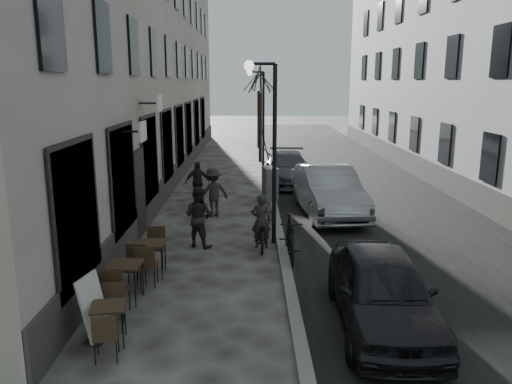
{
  "coord_description": "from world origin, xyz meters",
  "views": [
    {
      "loc": [
        -0.66,
        -7.67,
        4.54
      ],
      "look_at": [
        -0.53,
        4.65,
        1.8
      ],
      "focal_mm": 35.0,
      "sensor_mm": 36.0,
      "label": 1
    }
  ],
  "objects_px": {
    "streetlamp_near": "(268,133)",
    "pedestrian_mid": "(213,192)",
    "tree_near": "(260,79)",
    "bistro_set_b": "(125,278)",
    "bistro_set_c": "(151,255)",
    "pedestrian_near": "(198,217)",
    "sign_board": "(95,313)",
    "car_far": "(287,168)",
    "moped": "(290,238)",
    "streetlamp_far": "(260,109)",
    "car_mid": "(328,191)",
    "car_near": "(382,290)",
    "pedestrian_far": "(197,182)",
    "bistro_set_a": "(109,320)",
    "utility_cabinet": "(270,184)",
    "tree_far": "(259,79)",
    "bicycle": "(261,231)"
  },
  "relations": [
    {
      "from": "streetlamp_near",
      "to": "pedestrian_mid",
      "type": "height_order",
      "value": "streetlamp_near"
    },
    {
      "from": "utility_cabinet",
      "to": "moped",
      "type": "xyz_separation_m",
      "value": [
        0.26,
        -6.55,
        -0.08
      ]
    },
    {
      "from": "moped",
      "to": "pedestrian_mid",
      "type": "bearing_deg",
      "value": 117.63
    },
    {
      "from": "streetlamp_near",
      "to": "pedestrian_mid",
      "type": "bearing_deg",
      "value": 121.01
    },
    {
      "from": "streetlamp_far",
      "to": "bistro_set_b",
      "type": "distance_m",
      "value": 16.36
    },
    {
      "from": "bicycle",
      "to": "pedestrian_far",
      "type": "bearing_deg",
      "value": -66.8
    },
    {
      "from": "pedestrian_far",
      "to": "moped",
      "type": "height_order",
      "value": "pedestrian_far"
    },
    {
      "from": "bistro_set_b",
      "to": "sign_board",
      "type": "bearing_deg",
      "value": -92.58
    },
    {
      "from": "streetlamp_near",
      "to": "car_near",
      "type": "relative_size",
      "value": 1.19
    },
    {
      "from": "sign_board",
      "to": "utility_cabinet",
      "type": "height_order",
      "value": "utility_cabinet"
    },
    {
      "from": "pedestrian_mid",
      "to": "car_far",
      "type": "bearing_deg",
      "value": -144.35
    },
    {
      "from": "car_far",
      "to": "moped",
      "type": "relative_size",
      "value": 2.48
    },
    {
      "from": "car_near",
      "to": "tree_far",
      "type": "bearing_deg",
      "value": 96.6
    },
    {
      "from": "tree_near",
      "to": "pedestrian_mid",
      "type": "distance_m",
      "value": 12.78
    },
    {
      "from": "pedestrian_mid",
      "to": "streetlamp_near",
      "type": "bearing_deg",
      "value": 94.23
    },
    {
      "from": "bistro_set_c",
      "to": "pedestrian_near",
      "type": "xyz_separation_m",
      "value": [
        0.91,
        2.16,
        0.36
      ]
    },
    {
      "from": "utility_cabinet",
      "to": "car_mid",
      "type": "relative_size",
      "value": 0.26
    },
    {
      "from": "tree_near",
      "to": "pedestrian_far",
      "type": "xyz_separation_m",
      "value": [
        -2.6,
        -10.04,
        -3.87
      ]
    },
    {
      "from": "pedestrian_far",
      "to": "bistro_set_b",
      "type": "bearing_deg",
      "value": -113.59
    },
    {
      "from": "tree_near",
      "to": "bistro_set_b",
      "type": "height_order",
      "value": "tree_near"
    },
    {
      "from": "tree_near",
      "to": "moped",
      "type": "xyz_separation_m",
      "value": [
        0.45,
        -16.39,
        -4.08
      ]
    },
    {
      "from": "utility_cabinet",
      "to": "pedestrian_mid",
      "type": "relative_size",
      "value": 0.79
    },
    {
      "from": "sign_board",
      "to": "car_mid",
      "type": "distance_m",
      "value": 10.14
    },
    {
      "from": "tree_far",
      "to": "pedestrian_far",
      "type": "distance_m",
      "value": 16.7
    },
    {
      "from": "streetlamp_near",
      "to": "car_mid",
      "type": "xyz_separation_m",
      "value": [
        2.19,
        3.14,
        -2.33
      ]
    },
    {
      "from": "streetlamp_far",
      "to": "car_far",
      "type": "relative_size",
      "value": 1.06
    },
    {
      "from": "utility_cabinet",
      "to": "tree_near",
      "type": "bearing_deg",
      "value": 80.86
    },
    {
      "from": "pedestrian_far",
      "to": "car_far",
      "type": "bearing_deg",
      "value": 24.68
    },
    {
      "from": "bistro_set_c",
      "to": "sign_board",
      "type": "xyz_separation_m",
      "value": [
        -0.44,
        -2.97,
        -0.03
      ]
    },
    {
      "from": "pedestrian_far",
      "to": "streetlamp_near",
      "type": "bearing_deg",
      "value": -82.72
    },
    {
      "from": "bistro_set_b",
      "to": "sign_board",
      "type": "xyz_separation_m",
      "value": [
        -0.17,
        -1.54,
        -0.03
      ]
    },
    {
      "from": "car_mid",
      "to": "car_near",
      "type": "bearing_deg",
      "value": -96.53
    },
    {
      "from": "bistro_set_a",
      "to": "pedestrian_mid",
      "type": "distance_m",
      "value": 8.63
    },
    {
      "from": "streetlamp_far",
      "to": "car_mid",
      "type": "relative_size",
      "value": 1.0
    },
    {
      "from": "utility_cabinet",
      "to": "car_mid",
      "type": "xyz_separation_m",
      "value": [
        1.93,
        -2.02,
        0.17
      ]
    },
    {
      "from": "streetlamp_near",
      "to": "bistro_set_a",
      "type": "xyz_separation_m",
      "value": [
        -2.98,
        -5.59,
        -2.72
      ]
    },
    {
      "from": "streetlamp_near",
      "to": "tree_far",
      "type": "height_order",
      "value": "tree_far"
    },
    {
      "from": "bistro_set_c",
      "to": "car_near",
      "type": "xyz_separation_m",
      "value": [
        4.82,
        -2.59,
        0.23
      ]
    },
    {
      "from": "tree_far",
      "to": "bistro_set_c",
      "type": "distance_m",
      "value": 23.96
    },
    {
      "from": "streetlamp_near",
      "to": "car_near",
      "type": "xyz_separation_m",
      "value": [
        1.97,
        -5.0,
        -2.43
      ]
    },
    {
      "from": "bistro_set_a",
      "to": "car_near",
      "type": "distance_m",
      "value": 4.99
    },
    {
      "from": "pedestrian_near",
      "to": "car_far",
      "type": "xyz_separation_m",
      "value": [
        3.12,
        8.83,
        -0.16
      ]
    },
    {
      "from": "utility_cabinet",
      "to": "car_near",
      "type": "distance_m",
      "value": 10.3
    },
    {
      "from": "tree_near",
      "to": "moped",
      "type": "bearing_deg",
      "value": -88.43
    },
    {
      "from": "car_near",
      "to": "streetlamp_near",
      "type": "bearing_deg",
      "value": 113.91
    },
    {
      "from": "bicycle",
      "to": "pedestrian_far",
      "type": "xyz_separation_m",
      "value": [
        -2.33,
        5.34,
        0.33
      ]
    },
    {
      "from": "tree_far",
      "to": "bistro_set_c",
      "type": "relative_size",
      "value": 3.43
    },
    {
      "from": "car_mid",
      "to": "moped",
      "type": "relative_size",
      "value": 2.61
    },
    {
      "from": "pedestrian_near",
      "to": "car_mid",
      "type": "height_order",
      "value": "pedestrian_near"
    },
    {
      "from": "streetlamp_far",
      "to": "car_mid",
      "type": "bearing_deg",
      "value": -76.13
    }
  ]
}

